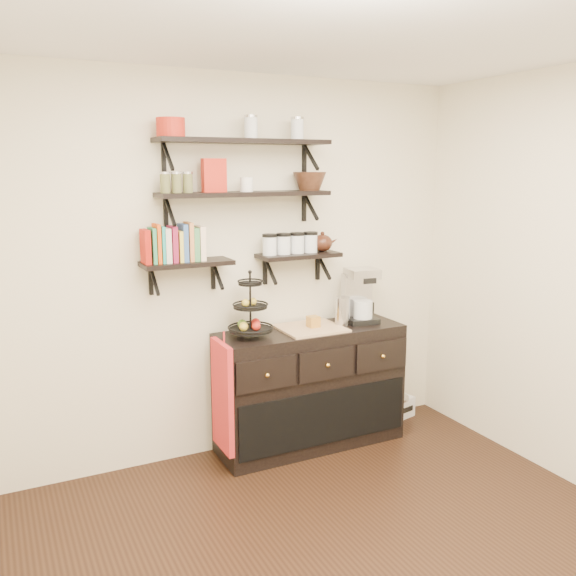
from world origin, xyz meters
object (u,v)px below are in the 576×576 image
Objects in this scene: coffee_maker at (360,296)px; radio at (396,407)px; sideboard at (310,387)px; fruit_stand at (251,315)px.

coffee_maker reaches higher than radio.
sideboard is 4.09× the size of radio.
coffee_maker is (0.44, 0.03, 0.65)m from sideboard.
sideboard is 3.10× the size of fruit_stand.
sideboard is 0.78m from coffee_maker.
coffee_maker is 1.10m from radio.
radio is (0.44, 0.09, -1.01)m from coffee_maker.
fruit_stand reaches higher than coffee_maker.
radio is (0.88, 0.11, -0.36)m from sideboard.
sideboard is 3.36× the size of coffee_maker.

